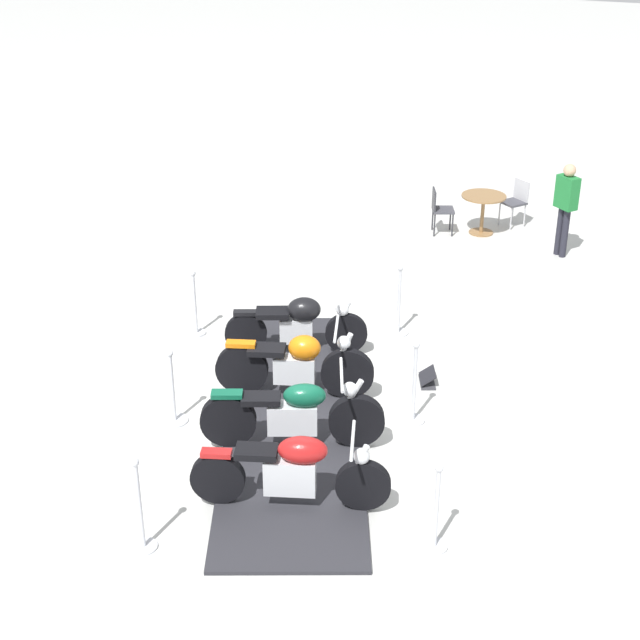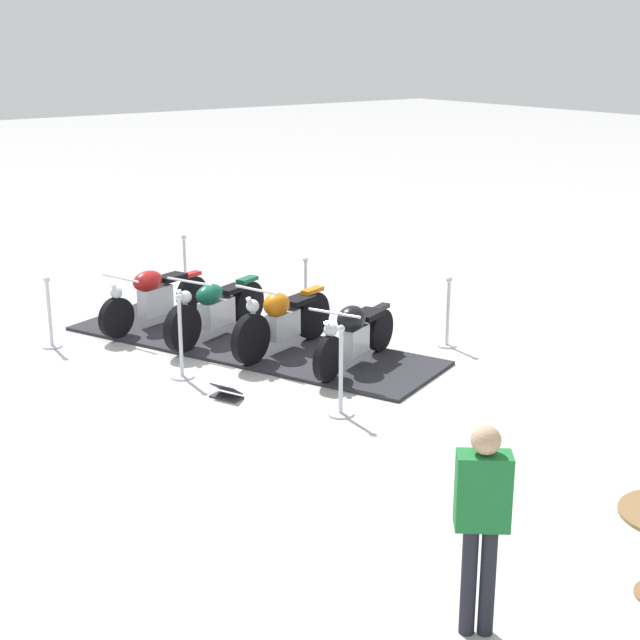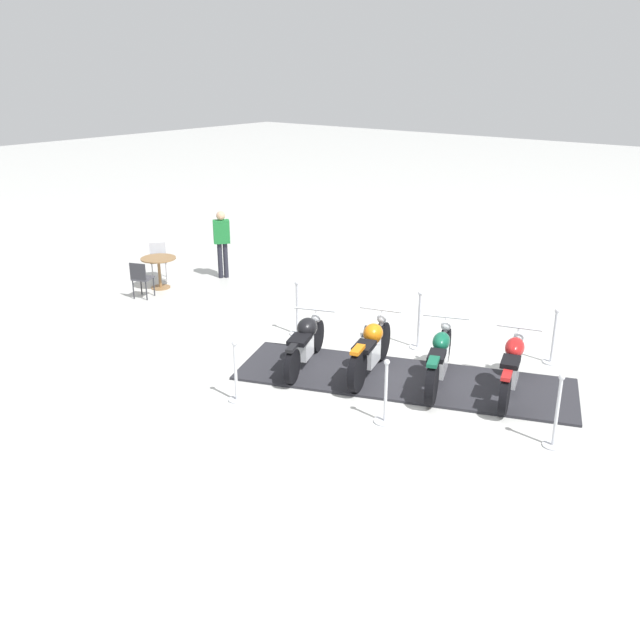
{
  "view_description": "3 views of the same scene",
  "coord_description": "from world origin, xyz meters",
  "px_view_note": "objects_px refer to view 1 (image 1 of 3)",
  "views": [
    {
      "loc": [
        9.37,
        4.02,
        6.56
      ],
      "look_at": [
        -1.28,
        -0.14,
        0.83
      ],
      "focal_mm": 52.72,
      "sensor_mm": 36.0,
      "label": 1
    },
    {
      "loc": [
        -11.09,
        6.99,
        4.36
      ],
      "look_at": [
        -1.28,
        -0.33,
        0.65
      ],
      "focal_mm": 53.04,
      "sensor_mm": 36.0,
      "label": 2
    },
    {
      "loc": [
        5.56,
        -9.29,
        5.12
      ],
      "look_at": [
        -1.39,
        -0.55,
        0.95
      ],
      "focal_mm": 38.64,
      "sensor_mm": 36.0,
      "label": 3
    }
  ],
  "objects_px": {
    "cafe_chair_near_table": "(440,208)",
    "stanchion_left_mid": "(173,400)",
    "stanchion_left_front": "(141,517)",
    "motorcycle_maroon": "(294,470)",
    "motorcycle_forest": "(295,413)",
    "bystander_person": "(566,202)",
    "cafe_table": "(483,205)",
    "cafe_chair_across_table": "(516,199)",
    "info_placard": "(427,379)",
    "stanchion_left_rear": "(195,311)",
    "stanchion_right_mid": "(414,395)",
    "stanchion_right_front": "(436,519)",
    "stanchion_right_rear": "(399,311)",
    "motorcycle_black": "(299,323)",
    "motorcycle_copper": "(296,364)"
  },
  "relations": [
    {
      "from": "cafe_chair_near_table",
      "to": "stanchion_left_mid",
      "type": "bearing_deg",
      "value": -121.89
    },
    {
      "from": "stanchion_left_front",
      "to": "motorcycle_maroon",
      "type": "bearing_deg",
      "value": 134.58
    },
    {
      "from": "motorcycle_forest",
      "to": "bystander_person",
      "type": "distance_m",
      "value": 7.69
    },
    {
      "from": "cafe_table",
      "to": "cafe_chair_across_table",
      "type": "height_order",
      "value": "cafe_chair_across_table"
    },
    {
      "from": "motorcycle_maroon",
      "to": "cafe_table",
      "type": "height_order",
      "value": "motorcycle_maroon"
    },
    {
      "from": "cafe_chair_near_table",
      "to": "cafe_table",
      "type": "bearing_deg",
      "value": 0.0
    },
    {
      "from": "motorcycle_maroon",
      "to": "cafe_table",
      "type": "xyz_separation_m",
      "value": [
        -9.05,
        0.09,
        0.06
      ]
    },
    {
      "from": "stanchion_left_front",
      "to": "info_placard",
      "type": "relative_size",
      "value": 2.51
    },
    {
      "from": "motorcycle_maroon",
      "to": "cafe_chair_across_table",
      "type": "distance_m",
      "value": 9.71
    },
    {
      "from": "stanchion_left_rear",
      "to": "stanchion_right_mid",
      "type": "height_order",
      "value": "stanchion_right_mid"
    },
    {
      "from": "stanchion_right_front",
      "to": "info_placard",
      "type": "bearing_deg",
      "value": -163.31
    },
    {
      "from": "motorcycle_forest",
      "to": "cafe_table",
      "type": "height_order",
      "value": "motorcycle_forest"
    },
    {
      "from": "stanchion_left_front",
      "to": "cafe_chair_near_table",
      "type": "relative_size",
      "value": 1.31
    },
    {
      "from": "cafe_chair_near_table",
      "to": "info_placard",
      "type": "bearing_deg",
      "value": -97.94
    },
    {
      "from": "cafe_chair_across_table",
      "to": "motorcycle_forest",
      "type": "bearing_deg",
      "value": 30.99
    },
    {
      "from": "stanchion_left_rear",
      "to": "stanchion_left_front",
      "type": "bearing_deg",
      "value": 21.54
    },
    {
      "from": "bystander_person",
      "to": "stanchion_left_rear",
      "type": "bearing_deg",
      "value": -2.55
    },
    {
      "from": "motorcycle_maroon",
      "to": "stanchion_right_rear",
      "type": "distance_m",
      "value": 4.47
    },
    {
      "from": "stanchion_right_mid",
      "to": "cafe_chair_near_table",
      "type": "height_order",
      "value": "stanchion_right_mid"
    },
    {
      "from": "motorcycle_maroon",
      "to": "stanchion_right_mid",
      "type": "distance_m",
      "value": 2.32
    },
    {
      "from": "stanchion_left_mid",
      "to": "bystander_person",
      "type": "distance_m",
      "value": 8.33
    },
    {
      "from": "motorcycle_maroon",
      "to": "info_placard",
      "type": "xyz_separation_m",
      "value": [
        -3.19,
        0.65,
        -0.46
      ]
    },
    {
      "from": "cafe_table",
      "to": "bystander_person",
      "type": "relative_size",
      "value": 0.49
    },
    {
      "from": "stanchion_right_rear",
      "to": "cafe_chair_near_table",
      "type": "xyz_separation_m",
      "value": [
        -4.28,
        -0.5,
        0.14
      ]
    },
    {
      "from": "motorcycle_maroon",
      "to": "bystander_person",
      "type": "xyz_separation_m",
      "value": [
        -8.48,
        1.66,
        0.51
      ]
    },
    {
      "from": "motorcycle_maroon",
      "to": "motorcycle_black",
      "type": "distance_m",
      "value": 3.55
    },
    {
      "from": "motorcycle_copper",
      "to": "stanchion_right_rear",
      "type": "height_order",
      "value": "stanchion_right_rear"
    },
    {
      "from": "stanchion_left_rear",
      "to": "stanchion_right_front",
      "type": "relative_size",
      "value": 0.99
    },
    {
      "from": "cafe_table",
      "to": "cafe_chair_near_table",
      "type": "distance_m",
      "value": 0.82
    },
    {
      "from": "stanchion_right_front",
      "to": "stanchion_right_mid",
      "type": "xyz_separation_m",
      "value": [
        -2.27,
        -0.9,
        0.02
      ]
    },
    {
      "from": "stanchion_left_rear",
      "to": "stanchion_right_front",
      "type": "bearing_deg",
      "value": 53.54
    },
    {
      "from": "motorcycle_maroon",
      "to": "stanchion_right_front",
      "type": "distance_m",
      "value": 1.63
    },
    {
      "from": "motorcycle_forest",
      "to": "stanchion_right_rear",
      "type": "distance_m",
      "value": 3.38
    },
    {
      "from": "cafe_table",
      "to": "stanchion_left_mid",
      "type": "bearing_deg",
      "value": -15.42
    },
    {
      "from": "stanchion_left_rear",
      "to": "info_placard",
      "type": "bearing_deg",
      "value": 87.53
    },
    {
      "from": "stanchion_left_front",
      "to": "stanchion_left_mid",
      "type": "height_order",
      "value": "stanchion_left_front"
    },
    {
      "from": "motorcycle_black",
      "to": "stanchion_right_mid",
      "type": "height_order",
      "value": "stanchion_right_mid"
    },
    {
      "from": "cafe_chair_across_table",
      "to": "stanchion_right_mid",
      "type": "bearing_deg",
      "value": 38.94
    },
    {
      "from": "stanchion_left_front",
      "to": "stanchion_left_mid",
      "type": "relative_size",
      "value": 1.09
    },
    {
      "from": "motorcycle_black",
      "to": "cafe_table",
      "type": "xyz_separation_m",
      "value": [
        -5.75,
        1.39,
        0.05
      ]
    },
    {
      "from": "stanchion_right_rear",
      "to": "stanchion_left_mid",
      "type": "height_order",
      "value": "stanchion_right_rear"
    },
    {
      "from": "stanchion_left_front",
      "to": "cafe_chair_across_table",
      "type": "distance_m",
      "value": 11.04
    },
    {
      "from": "motorcycle_forest",
      "to": "cafe_chair_across_table",
      "type": "relative_size",
      "value": 2.37
    },
    {
      "from": "motorcycle_copper",
      "to": "cafe_table",
      "type": "distance_m",
      "value": 6.92
    },
    {
      "from": "motorcycle_forest",
      "to": "stanchion_left_mid",
      "type": "height_order",
      "value": "motorcycle_forest"
    },
    {
      "from": "motorcycle_black",
      "to": "cafe_chair_near_table",
      "type": "xyz_separation_m",
      "value": [
        -5.45,
        0.63,
        -0.01
      ]
    },
    {
      "from": "stanchion_right_mid",
      "to": "stanchion_left_mid",
      "type": "distance_m",
      "value": 3.05
    },
    {
      "from": "motorcycle_maroon",
      "to": "cafe_chair_near_table",
      "type": "xyz_separation_m",
      "value": [
        -8.75,
        -0.67,
        -0.0
      ]
    },
    {
      "from": "stanchion_right_front",
      "to": "motorcycle_copper",
      "type": "bearing_deg",
      "value": -132.13
    },
    {
      "from": "motorcycle_black",
      "to": "bystander_person",
      "type": "bearing_deg",
      "value": 38.34
    }
  ]
}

